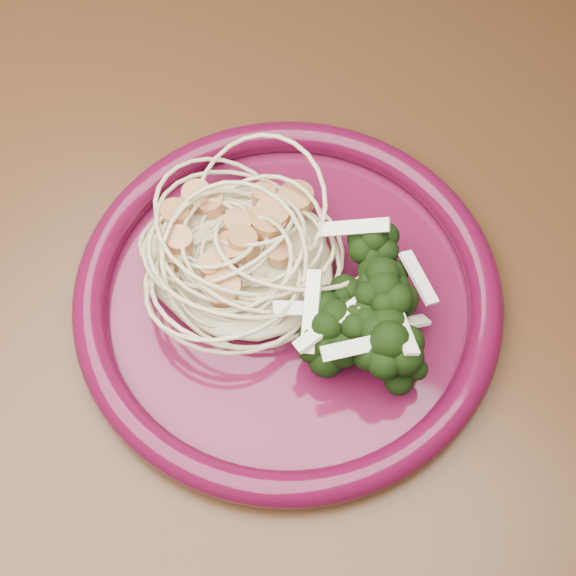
# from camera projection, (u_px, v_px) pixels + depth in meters

# --- Properties ---
(dining_table) EXTENTS (1.20, 0.80, 0.75)m
(dining_table) POSITION_uv_depth(u_px,v_px,m) (440.00, 353.00, 0.66)
(dining_table) COLOR #472814
(dining_table) RESTS_ON ground
(dinner_plate) EXTENTS (0.31, 0.31, 0.02)m
(dinner_plate) POSITION_uv_depth(u_px,v_px,m) (288.00, 294.00, 0.56)
(dinner_plate) COLOR #4D0D26
(dinner_plate) RESTS_ON dining_table
(spaghetti_pile) EXTENTS (0.15, 0.13, 0.03)m
(spaghetti_pile) POSITION_uv_depth(u_px,v_px,m) (237.00, 251.00, 0.56)
(spaghetti_pile) COLOR beige
(spaghetti_pile) RESTS_ON dinner_plate
(scallop_cluster) EXTENTS (0.13, 0.13, 0.04)m
(scallop_cluster) POSITION_uv_depth(u_px,v_px,m) (234.00, 222.00, 0.53)
(scallop_cluster) COLOR tan
(scallop_cluster) RESTS_ON spaghetti_pile
(broccoli_pile) EXTENTS (0.09, 0.15, 0.05)m
(broccoli_pile) POSITION_uv_depth(u_px,v_px,m) (354.00, 326.00, 0.52)
(broccoli_pile) COLOR black
(broccoli_pile) RESTS_ON dinner_plate
(onion_garnish) EXTENTS (0.06, 0.09, 0.05)m
(onion_garnish) POSITION_uv_depth(u_px,v_px,m) (358.00, 305.00, 0.50)
(onion_garnish) COLOR white
(onion_garnish) RESTS_ON broccoli_pile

